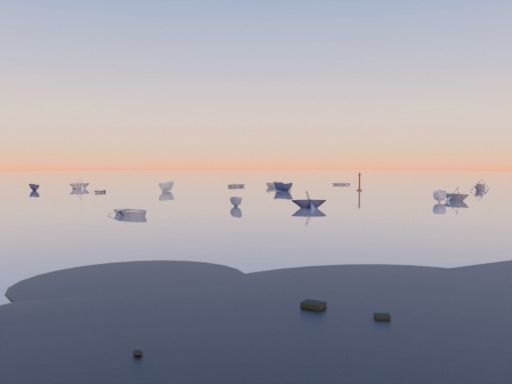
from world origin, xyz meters
TOP-DOWN VIEW (x-y plane):
  - ground at (0.00, 100.00)m, footprint 600.00×600.00m
  - moored_fleet at (0.00, 53.00)m, footprint 124.00×58.00m
  - boat_near_left at (-16.49, 24.77)m, footprint 4.58×2.94m
  - boat_near_center at (18.39, 24.00)m, footprint 3.86×4.11m
  - boat_near_right at (22.48, 25.25)m, footprint 3.85×2.25m
  - channel_marker at (27.28, 49.52)m, footprint 0.91×0.91m

SIDE VIEW (x-z plane):
  - ground at x=0.00m, z-range 0.00..0.00m
  - moored_fleet at x=0.00m, z-range -0.60..0.60m
  - boat_near_left at x=-16.49m, z-range -0.53..0.53m
  - boat_near_center at x=18.39m, z-range -0.69..0.69m
  - boat_near_right at x=22.48m, z-range -0.63..0.63m
  - channel_marker at x=27.28m, z-range -0.34..2.88m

